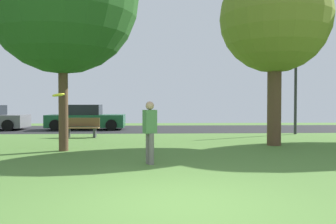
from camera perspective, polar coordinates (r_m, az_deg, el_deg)
name	(u,v)px	position (r m, az deg, el deg)	size (l,w,h in m)	color
ground_plane	(178,204)	(5.92, 1.60, -14.38)	(44.00, 44.00, 0.00)	#547F38
road_strip	(159,129)	(21.74, -1.44, -2.70)	(44.00, 6.40, 0.01)	#28282B
oak_tree_center	(275,19)	(14.40, 16.63, 14.06)	(4.11, 4.11, 6.85)	brown
person_thrower	(150,130)	(9.39, -2.91, -2.83)	(0.39, 0.35, 1.64)	slate
frisbee_disc	(58,95)	(8.49, -17.02, 2.61)	(0.36, 0.36, 0.08)	yellow
parked_car_green	(85,118)	(21.74, -13.01, -0.98)	(4.49, 2.01, 1.48)	#195633
park_bench	(82,127)	(16.95, -13.54, -2.40)	(1.60, 0.45, 0.90)	brown
street_lamp_post	(296,90)	(19.31, 19.62, 3.34)	(0.14, 0.14, 4.50)	#2D2D33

